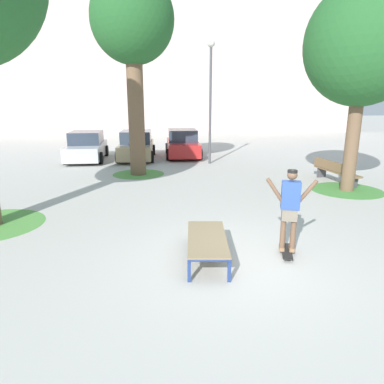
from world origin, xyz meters
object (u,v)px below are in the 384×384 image
(tree_mid_back, at_px, (133,25))
(park_bench, at_px, (335,171))
(light_post, at_px, (211,84))
(car_red, at_px, (183,144))
(skateboard, at_px, (287,251))
(car_tan, at_px, (136,146))
(skater, at_px, (290,205))
(tree_near_right, at_px, (363,45))
(car_silver, at_px, (87,147))
(skate_box, at_px, (207,239))

(tree_mid_back, xyz_separation_m, park_bench, (7.38, -3.10, -5.49))
(light_post, bearing_deg, car_red, 108.87)
(skateboard, distance_m, car_tan, 13.28)
(skater, xyz_separation_m, tree_mid_back, (-2.55, 8.82, 4.87))
(tree_mid_back, bearing_deg, light_post, 28.01)
(skateboard, distance_m, tree_mid_back, 10.90)
(skater, relative_size, car_tan, 0.39)
(tree_near_right, xyz_separation_m, light_post, (-3.42, 6.24, -0.97))
(skater, xyz_separation_m, car_silver, (-5.03, 13.14, -0.38))
(skateboard, height_order, car_red, car_red)
(tree_near_right, distance_m, park_bench, 4.52)
(skater, height_order, car_red, skater)
(light_post, bearing_deg, park_bench, -53.66)
(skate_box, distance_m, car_silver, 13.42)
(park_bench, bearing_deg, skate_box, -139.34)
(light_post, bearing_deg, tree_mid_back, -151.99)
(car_red, bearing_deg, skate_box, -97.94)
(skater, height_order, car_silver, skater)
(car_silver, bearing_deg, skateboard, -69.06)
(tree_near_right, xyz_separation_m, car_tan, (-6.94, 8.52, -4.11))
(car_tan, relative_size, park_bench, 1.81)
(car_red, bearing_deg, light_post, -71.13)
(skateboard, bearing_deg, car_red, 89.14)
(skate_box, bearing_deg, tree_near_right, 35.28)
(car_red, xyz_separation_m, light_post, (0.91, -2.66, 3.13))
(skater, bearing_deg, tree_near_right, 44.99)
(car_red, distance_m, light_post, 4.21)
(car_silver, xyz_separation_m, car_red, (5.23, 0.29, 0.00))
(skate_box, height_order, tree_near_right, tree_near_right)
(skater, bearing_deg, car_silver, 110.95)
(car_tan, height_order, park_bench, car_tan)
(skate_box, relative_size, car_silver, 0.47)
(car_red, relative_size, light_post, 0.75)
(park_bench, bearing_deg, skater, -130.16)
(skate_box, distance_m, light_post, 11.48)
(park_bench, distance_m, light_post, 7.12)
(skater, distance_m, tree_near_right, 7.41)
(skateboard, bearing_deg, skate_box, 174.53)
(skateboard, bearing_deg, car_silver, 110.94)
(tree_mid_back, distance_m, light_post, 4.65)
(skateboard, bearing_deg, light_post, 84.12)
(skate_box, relative_size, skater, 1.19)
(skateboard, height_order, tree_near_right, tree_near_right)
(tree_mid_back, bearing_deg, car_red, 59.11)
(skateboard, relative_size, car_tan, 0.19)
(skateboard, xyz_separation_m, tree_near_right, (4.53, 4.53, 4.72))
(skater, xyz_separation_m, tree_near_right, (4.53, 4.53, 3.73))
(car_tan, bearing_deg, skater, -79.52)
(skate_box, relative_size, park_bench, 0.83)
(tree_near_right, height_order, car_silver, tree_near_right)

